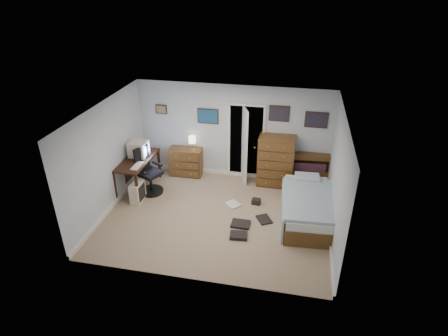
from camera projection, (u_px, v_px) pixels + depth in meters
The scene contains 15 objects.
floor at pixel (217, 217), 8.51m from camera, with size 5.00×4.00×0.02m, color #9C896C.
computer_desk at pixel (133, 166), 9.31m from camera, with size 0.71×1.47×0.84m.
crt_monitor at pixel (139, 149), 9.23m from camera, with size 0.45×0.41×0.40m.
keyboard at pixel (137, 166), 8.86m from camera, with size 0.17×0.45×0.03m, color beige.
pc_tower at pixel (138, 192), 8.97m from camera, with size 0.24×0.47×0.50m.
office_chair at pixel (148, 175), 9.25m from camera, with size 0.76×0.76×1.18m.
media_stack at pixel (155, 150), 10.69m from camera, with size 0.16×0.16×0.80m, color maroon.
low_dresser at pixel (186, 162), 10.08m from camera, with size 0.86×0.43×0.77m, color brown.
table_lamp at pixel (192, 140), 9.74m from camera, with size 0.20×0.20×0.37m.
doorway at pixel (247, 138), 9.94m from camera, with size 0.96×1.12×2.05m.
tall_dresser at pixel (276, 161), 9.50m from camera, with size 0.90×0.53×1.33m, color brown.
headboard_bookcase at pixel (309, 169), 9.54m from camera, with size 0.99×0.31×0.88m.
bed at pixel (307, 207), 8.28m from camera, with size 1.22×2.12×0.67m.
wall_posters at pixel (255, 116), 9.30m from camera, with size 4.38×0.04×0.60m.
floor_clutter at pixel (245, 219), 8.34m from camera, with size 1.21×1.57×0.13m.
Camera 1 is at (1.57, -6.82, 4.95)m, focal length 30.00 mm.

